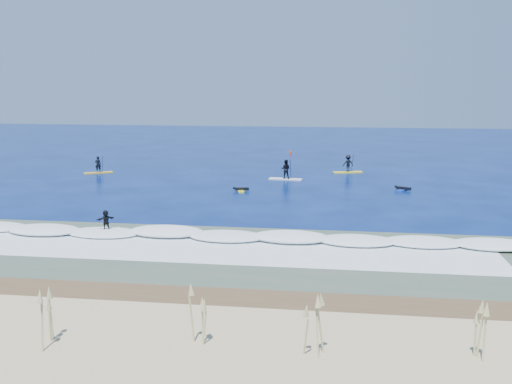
# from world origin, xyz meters

# --- Properties ---
(ground) EXTENTS (160.00, 160.00, 0.00)m
(ground) POSITION_xyz_m (0.00, 0.00, 0.00)
(ground) COLOR #031344
(ground) RESTS_ON ground
(dune) EXTENTS (90.00, 7.00, 2.00)m
(dune) POSITION_xyz_m (0.00, -27.00, 0.00)
(dune) COLOR tan
(dune) RESTS_ON ground
(wet_sand_strip) EXTENTS (90.00, 5.00, 0.08)m
(wet_sand_strip) POSITION_xyz_m (0.00, -21.50, 0.00)
(wet_sand_strip) COLOR #503925
(wet_sand_strip) RESTS_ON ground
(shallow_water) EXTENTS (90.00, 13.00, 0.01)m
(shallow_water) POSITION_xyz_m (0.00, -14.00, 0.01)
(shallow_water) COLOR #3A4F40
(shallow_water) RESTS_ON ground
(breaking_wave) EXTENTS (40.00, 6.00, 0.30)m
(breaking_wave) POSITION_xyz_m (0.00, -10.00, 0.00)
(breaking_wave) COLOR white
(breaking_wave) RESTS_ON ground
(whitewater) EXTENTS (34.00, 5.00, 0.02)m
(whitewater) POSITION_xyz_m (0.00, -13.00, 0.00)
(whitewater) COLOR silver
(whitewater) RESTS_ON ground
(dune_grass) EXTENTS (40.00, 4.00, 1.70)m
(dune_grass) POSITION_xyz_m (0.00, -27.00, 1.85)
(dune_grass) COLOR #CAC07C
(dune_grass) RESTS_ON dune
(sup_paddler_left) EXTENTS (2.96, 2.13, 2.09)m
(sup_paddler_left) POSITION_xyz_m (-17.42, 13.40, 0.65)
(sup_paddler_left) COLOR gold
(sup_paddler_left) RESTS_ON ground
(sup_paddler_center) EXTENTS (3.39, 1.21, 2.33)m
(sup_paddler_center) POSITION_xyz_m (2.84, 12.01, 0.87)
(sup_paddler_center) COLOR white
(sup_paddler_center) RESTS_ON ground
(sup_paddler_right) EXTENTS (3.25, 1.71, 2.22)m
(sup_paddler_right) POSITION_xyz_m (9.13, 17.32, 0.86)
(sup_paddler_right) COLOR yellow
(sup_paddler_right) RESTS_ON ground
(prone_paddler_near) EXTENTS (1.45, 1.89, 0.38)m
(prone_paddler_near) POSITION_xyz_m (-0.63, 5.37, 0.13)
(prone_paddler_near) COLOR yellow
(prone_paddler_near) RESTS_ON ground
(prone_paddler_far) EXTENTS (1.45, 1.94, 0.40)m
(prone_paddler_far) POSITION_xyz_m (13.81, 7.64, 0.14)
(prone_paddler_far) COLOR #163CAB
(prone_paddler_far) RESTS_ON ground
(wave_surfer) EXTENTS (1.78, 1.69, 1.40)m
(wave_surfer) POSITION_xyz_m (-6.94, -10.16, 0.80)
(wave_surfer) COLOR silver
(wave_surfer) RESTS_ON breaking_wave
(marker_buoy) EXTENTS (0.27, 0.27, 0.64)m
(marker_buoy) POSITION_xyz_m (1.89, 31.90, 0.28)
(marker_buoy) COLOR red
(marker_buoy) RESTS_ON ground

